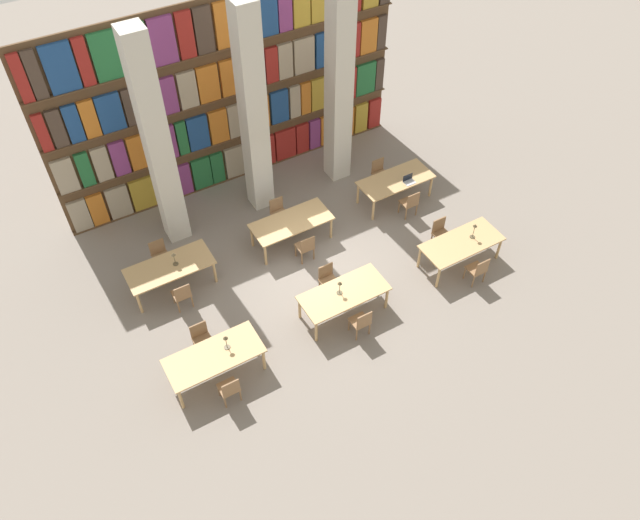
{
  "coord_description": "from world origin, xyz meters",
  "views": [
    {
      "loc": [
        -5.3,
        -9.25,
        12.18
      ],
      "look_at": [
        0.0,
        -0.14,
        0.68
      ],
      "focal_mm": 35.0,
      "sensor_mm": 36.0,
      "label": 1
    }
  ],
  "objects_px": {
    "pillar_right": "(339,86)",
    "reading_table_2": "(461,244)",
    "pillar_left": "(157,145)",
    "pillar_center": "(253,114)",
    "reading_table_4": "(291,223)",
    "reading_table_5": "(396,181)",
    "chair_1": "(202,338)",
    "chair_3": "(328,279)",
    "desk_lamp_1": "(340,286)",
    "reading_table_1": "(344,294)",
    "chair_10": "(410,203)",
    "desk_lamp_3": "(174,257)",
    "chair_9": "(279,212)",
    "chair_0": "(230,389)",
    "reading_table_3": "(170,268)",
    "chair_5": "(441,232)",
    "chair_11": "(379,172)",
    "laptop": "(409,181)",
    "desk_lamp_2": "(474,229)",
    "chair_6": "(182,294)",
    "desk_lamp_0": "(226,340)",
    "chair_2": "(361,322)",
    "chair_7": "(160,255)",
    "chair_8": "(306,247)",
    "reading_table_0": "(214,357)"
  },
  "relations": [
    {
      "from": "reading_table_2",
      "to": "chair_10",
      "type": "xyz_separation_m",
      "value": [
        -0.06,
        2.13,
        -0.21
      ]
    },
    {
      "from": "chair_11",
      "to": "laptop",
      "type": "xyz_separation_m",
      "value": [
        0.27,
        -1.05,
        0.33
      ]
    },
    {
      "from": "chair_7",
      "to": "reading_table_4",
      "type": "bearing_deg",
      "value": 165.47
    },
    {
      "from": "desk_lamp_1",
      "to": "chair_11",
      "type": "height_order",
      "value": "desk_lamp_1"
    },
    {
      "from": "chair_1",
      "to": "desk_lamp_2",
      "type": "relative_size",
      "value": 1.92
    },
    {
      "from": "chair_5",
      "to": "chair_10",
      "type": "bearing_deg",
      "value": -89.39
    },
    {
      "from": "chair_2",
      "to": "chair_9",
      "type": "xyz_separation_m",
      "value": [
        0.07,
        4.3,
        0.0
      ]
    },
    {
      "from": "reading_table_3",
      "to": "chair_9",
      "type": "xyz_separation_m",
      "value": [
        3.37,
        0.65,
        -0.21
      ]
    },
    {
      "from": "chair_11",
      "to": "laptop",
      "type": "height_order",
      "value": "laptop"
    },
    {
      "from": "chair_8",
      "to": "laptop",
      "type": "relative_size",
      "value": 2.73
    },
    {
      "from": "chair_0",
      "to": "reading_table_1",
      "type": "relative_size",
      "value": 0.41
    },
    {
      "from": "pillar_center",
      "to": "reading_table_2",
      "type": "xyz_separation_m",
      "value": [
        3.42,
        -4.74,
        -2.32
      ]
    },
    {
      "from": "pillar_left",
      "to": "pillar_center",
      "type": "xyz_separation_m",
      "value": [
        2.56,
        0.0,
        0.0
      ]
    },
    {
      "from": "desk_lamp_3",
      "to": "reading_table_3",
      "type": "bearing_deg",
      "value": 173.06
    },
    {
      "from": "reading_table_0",
      "to": "desk_lamp_0",
      "type": "distance_m",
      "value": 0.49
    },
    {
      "from": "reading_table_0",
      "to": "chair_10",
      "type": "distance_m",
      "value": 7.14
    },
    {
      "from": "desk_lamp_1",
      "to": "reading_table_3",
      "type": "relative_size",
      "value": 0.19
    },
    {
      "from": "pillar_right",
      "to": "reading_table_3",
      "type": "xyz_separation_m",
      "value": [
        -5.92,
        -1.76,
        -2.32
      ]
    },
    {
      "from": "reading_table_4",
      "to": "reading_table_5",
      "type": "distance_m",
      "value": 3.37
    },
    {
      "from": "reading_table_1",
      "to": "chair_10",
      "type": "bearing_deg",
      "value": 30.64
    },
    {
      "from": "chair_3",
      "to": "chair_0",
      "type": "bearing_deg",
      "value": 25.27
    },
    {
      "from": "desk_lamp_3",
      "to": "chair_9",
      "type": "relative_size",
      "value": 0.45
    },
    {
      "from": "reading_table_2",
      "to": "reading_table_3",
      "type": "xyz_separation_m",
      "value": [
        -6.77,
        2.98,
        0.0
      ]
    },
    {
      "from": "desk_lamp_3",
      "to": "chair_2",
      "type": "bearing_deg",
      "value": -49.17
    },
    {
      "from": "chair_2",
      "to": "chair_11",
      "type": "bearing_deg",
      "value": 51.67
    },
    {
      "from": "desk_lamp_0",
      "to": "chair_7",
      "type": "distance_m",
      "value": 3.74
    },
    {
      "from": "chair_7",
      "to": "desk_lamp_3",
      "type": "relative_size",
      "value": 2.2
    },
    {
      "from": "chair_3",
      "to": "desk_lamp_1",
      "type": "bearing_deg",
      "value": 81.11
    },
    {
      "from": "pillar_center",
      "to": "chair_1",
      "type": "height_order",
      "value": "pillar_center"
    },
    {
      "from": "pillar_center",
      "to": "desk_lamp_0",
      "type": "relative_size",
      "value": 14.78
    },
    {
      "from": "pillar_left",
      "to": "pillar_center",
      "type": "bearing_deg",
      "value": 0.0
    },
    {
      "from": "desk_lamp_2",
      "to": "chair_8",
      "type": "relative_size",
      "value": 0.52
    },
    {
      "from": "reading_table_0",
      "to": "chair_11",
      "type": "relative_size",
      "value": 2.46
    },
    {
      "from": "chair_2",
      "to": "chair_7",
      "type": "distance_m",
      "value": 5.52
    },
    {
      "from": "pillar_left",
      "to": "chair_5",
      "type": "distance_m",
      "value": 7.58
    },
    {
      "from": "reading_table_4",
      "to": "chair_10",
      "type": "relative_size",
      "value": 2.46
    },
    {
      "from": "chair_1",
      "to": "laptop",
      "type": "xyz_separation_m",
      "value": [
        7.09,
        1.83,
        0.33
      ]
    },
    {
      "from": "pillar_center",
      "to": "chair_10",
      "type": "xyz_separation_m",
      "value": [
        3.36,
        -2.61,
        -2.53
      ]
    },
    {
      "from": "chair_0",
      "to": "reading_table_1",
      "type": "distance_m",
      "value": 3.5
    },
    {
      "from": "pillar_center",
      "to": "chair_2",
      "type": "height_order",
      "value": "pillar_center"
    },
    {
      "from": "desk_lamp_2",
      "to": "reading_table_3",
      "type": "relative_size",
      "value": 0.21
    },
    {
      "from": "pillar_right",
      "to": "chair_7",
      "type": "relative_size",
      "value": 6.88
    },
    {
      "from": "chair_6",
      "to": "reading_table_5",
      "type": "relative_size",
      "value": 0.41
    },
    {
      "from": "chair_6",
      "to": "chair_10",
      "type": "distance_m",
      "value": 6.73
    },
    {
      "from": "pillar_center",
      "to": "chair_5",
      "type": "height_order",
      "value": "pillar_center"
    },
    {
      "from": "chair_1",
      "to": "chair_5",
      "type": "height_order",
      "value": "same"
    },
    {
      "from": "pillar_right",
      "to": "reading_table_2",
      "type": "height_order",
      "value": "pillar_right"
    },
    {
      "from": "pillar_left",
      "to": "reading_table_3",
      "type": "distance_m",
      "value": 3.01
    },
    {
      "from": "desk_lamp_0",
      "to": "chair_9",
      "type": "bearing_deg",
      "value": 48.8
    },
    {
      "from": "desk_lamp_3",
      "to": "reading_table_5",
      "type": "xyz_separation_m",
      "value": [
        6.56,
        -0.07,
        -0.34
      ]
    }
  ]
}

